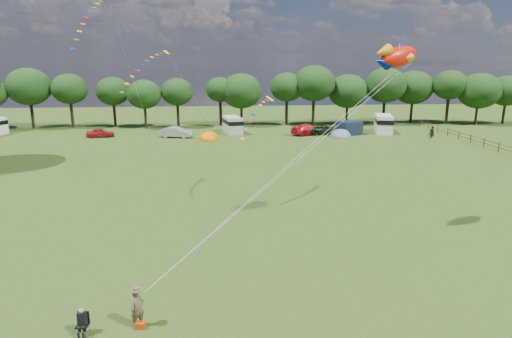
{
  "coord_description": "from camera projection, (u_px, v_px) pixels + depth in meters",
  "views": [
    {
      "loc": [
        -2.39,
        -18.82,
        10.73
      ],
      "look_at": [
        0.0,
        8.0,
        4.0
      ],
      "focal_mm": 30.0,
      "sensor_mm": 36.0,
      "label": 1
    }
  ],
  "objects": [
    {
      "name": "ground_plane",
      "position": [
        270.0,
        287.0,
        20.99
      ],
      "size": [
        180.0,
        180.0,
        0.0
      ],
      "primitive_type": "plane",
      "color": "black",
      "rests_on": "ground"
    },
    {
      "name": "tree_line",
      "position": [
        262.0,
        89.0,
        73.05
      ],
      "size": [
        102.98,
        10.98,
        10.27
      ],
      "color": "black",
      "rests_on": "ground"
    },
    {
      "name": "fence",
      "position": [
        477.0,
        140.0,
        56.92
      ],
      "size": [
        0.12,
        33.12,
        1.2
      ],
      "color": "#472D19",
      "rests_on": "ground"
    },
    {
      "name": "car_a",
      "position": [
        100.0,
        133.0,
        62.8
      ],
      "size": [
        4.17,
        2.04,
        1.34
      ],
      "primitive_type": "imported",
      "rotation": [
        0.0,
        0.0,
        1.69
      ],
      "color": "#A21D1D",
      "rests_on": "ground"
    },
    {
      "name": "car_b",
      "position": [
        176.0,
        132.0,
        62.61
      ],
      "size": [
        4.71,
        2.7,
        1.57
      ],
      "primitive_type": "imported",
      "rotation": [
        0.0,
        0.0,
        1.32
      ],
      "color": "#9FA4A9",
      "rests_on": "ground"
    },
    {
      "name": "car_c",
      "position": [
        308.0,
        130.0,
        64.98
      ],
      "size": [
        5.73,
        4.05,
        1.58
      ],
      "primitive_type": "imported",
      "rotation": [
        0.0,
        0.0,
        1.96
      ],
      "color": "red",
      "rests_on": "ground"
    },
    {
      "name": "car_d",
      "position": [
        324.0,
        130.0,
        65.44
      ],
      "size": [
        5.59,
        2.95,
        1.47
      ],
      "primitive_type": "imported",
      "rotation": [
        0.0,
        0.0,
        1.67
      ],
      "color": "black",
      "rests_on": "ground"
    },
    {
      "name": "campervan_c",
      "position": [
        233.0,
        124.0,
        66.43
      ],
      "size": [
        3.21,
        5.54,
        2.55
      ],
      "rotation": [
        0.0,
        0.0,
        1.77
      ],
      "color": "silver",
      "rests_on": "ground"
    },
    {
      "name": "campervan_d",
      "position": [
        384.0,
        123.0,
        66.74
      ],
      "size": [
        3.82,
        6.07,
        2.76
      ],
      "rotation": [
        0.0,
        0.0,
        1.3
      ],
      "color": "silver",
      "rests_on": "ground"
    },
    {
      "name": "tent_orange",
      "position": [
        209.0,
        140.0,
        61.02
      ],
      "size": [
        3.02,
        3.31,
        2.36
      ],
      "color": "#F16700",
      "rests_on": "ground"
    },
    {
      "name": "tent_greyblue",
      "position": [
        340.0,
        137.0,
        62.9
      ],
      "size": [
        3.26,
        3.57,
        2.42
      ],
      "color": "slate",
      "rests_on": "ground"
    },
    {
      "name": "awning_navy",
      "position": [
        349.0,
        128.0,
        65.31
      ],
      "size": [
        3.99,
        3.66,
        2.01
      ],
      "primitive_type": "cube",
      "rotation": [
        0.0,
        0.0,
        0.4
      ],
      "color": "#151E2F",
      "rests_on": "ground"
    },
    {
      "name": "kite_flyer",
      "position": [
        138.0,
        309.0,
        17.69
      ],
      "size": [
        0.72,
        0.65,
        1.65
      ],
      "primitive_type": "imported",
      "rotation": [
        0.0,
        0.0,
        0.54
      ],
      "color": "brown",
      "rests_on": "ground"
    },
    {
      "name": "camp_chair",
      "position": [
        82.0,
        319.0,
        17.22
      ],
      "size": [
        0.52,
        0.51,
        1.17
      ],
      "rotation": [
        0.0,
        0.0,
        -0.1
      ],
      "color": "#99999E",
      "rests_on": "ground"
    },
    {
      "name": "kite_bag",
      "position": [
        140.0,
        325.0,
        17.7
      ],
      "size": [
        0.43,
        0.31,
        0.29
      ],
      "primitive_type": "cube",
      "rotation": [
        0.0,
        0.0,
        -0.1
      ],
      "color": "#B83209",
      "rests_on": "ground"
    },
    {
      "name": "fish_kite",
      "position": [
        395.0,
        57.0,
        25.56
      ],
      "size": [
        3.55,
        2.38,
        1.88
      ],
      "rotation": [
        0.0,
        -0.21,
        0.44
      ],
      "color": "red",
      "rests_on": "ground"
    },
    {
      "name": "streamer_kite_a",
      "position": [
        93.0,
        13.0,
        44.43
      ],
      "size": [
        3.31,
        5.59,
        5.76
      ],
      "rotation": [
        0.0,
        0.0,
        0.89
      ],
      "color": "#D18E00",
      "rests_on": "ground"
    },
    {
      "name": "streamer_kite_b",
      "position": [
        148.0,
        64.0,
        39.91
      ],
      "size": [
        4.18,
        4.7,
        3.8
      ],
      "rotation": [
        0.0,
        0.0,
        1.17
      ],
      "color": "#DEED07",
      "rests_on": "ground"
    },
    {
      "name": "streamer_kite_c",
      "position": [
        259.0,
        110.0,
        33.34
      ],
      "size": [
        3.09,
        5.03,
        2.82
      ],
      "rotation": [
        0.0,
        0.0,
        1.19
      ],
      "color": "yellow",
      "rests_on": "ground"
    },
    {
      "name": "walker_a",
      "position": [
        432.0,
        132.0,
        63.25
      ],
      "size": [
        0.89,
        0.8,
        1.57
      ],
      "primitive_type": "imported",
      "rotation": [
        0.0,
        0.0,
        3.7
      ],
      "color": "black",
      "rests_on": "ground"
    },
    {
      "name": "walker_b",
      "position": [
        431.0,
        134.0,
        61.33
      ],
      "size": [
        1.05,
        0.61,
        1.52
      ],
      "primitive_type": "imported",
      "rotation": [
        0.0,
        0.0,
        2.97
      ],
      "color": "black",
      "rests_on": "ground"
    }
  ]
}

